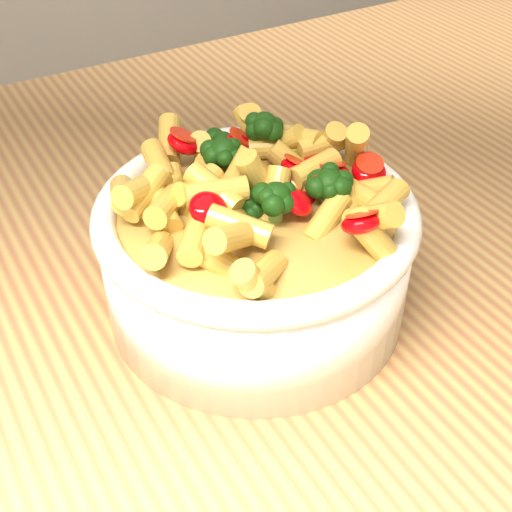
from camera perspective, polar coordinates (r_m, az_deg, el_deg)
table at (r=0.67m, az=3.56°, el=-4.60°), size 1.20×0.80×0.90m
serving_bowl at (r=0.50m, az=0.00°, el=0.11°), size 0.22×0.22×0.09m
pasta_salad at (r=0.46m, az=0.00°, el=5.77°), size 0.17×0.17×0.04m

